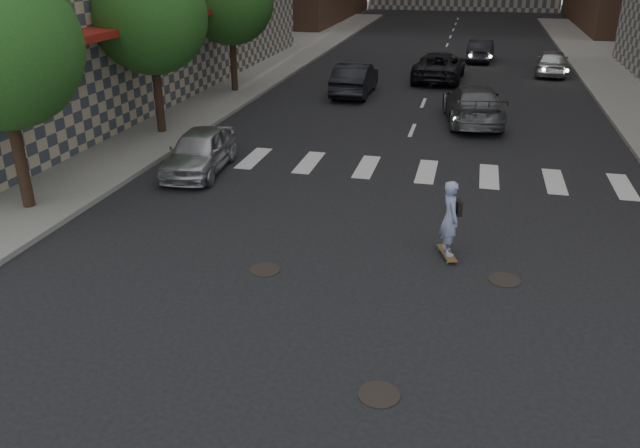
{
  "coord_description": "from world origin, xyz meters",
  "views": [
    {
      "loc": [
        2.21,
        -10.72,
        6.72
      ],
      "look_at": [
        -0.7,
        1.17,
        1.3
      ],
      "focal_mm": 35.0,
      "sensor_mm": 36.0,
      "label": 1
    }
  ],
  "objects_px": {
    "skateboarder": "(450,218)",
    "traffic_car_a": "(355,79)",
    "tree_a": "(1,38)",
    "traffic_car_d": "(552,62)",
    "tree_b": "(152,10)",
    "silver_sedan": "(200,151)",
    "traffic_car_c": "(439,66)",
    "traffic_car_b": "(473,104)",
    "traffic_car_e": "(481,50)"
  },
  "relations": [
    {
      "from": "traffic_car_a",
      "to": "traffic_car_d",
      "type": "height_order",
      "value": "traffic_car_a"
    },
    {
      "from": "tree_a",
      "to": "traffic_car_d",
      "type": "relative_size",
      "value": 1.55
    },
    {
      "from": "traffic_car_b",
      "to": "skateboarder",
      "type": "bearing_deg",
      "value": 80.77
    },
    {
      "from": "tree_b",
      "to": "traffic_car_b",
      "type": "distance_m",
      "value": 13.22
    },
    {
      "from": "skateboarder",
      "to": "silver_sedan",
      "type": "xyz_separation_m",
      "value": [
        -8.22,
        4.38,
        -0.3
      ]
    },
    {
      "from": "traffic_car_b",
      "to": "traffic_car_c",
      "type": "height_order",
      "value": "traffic_car_b"
    },
    {
      "from": "tree_a",
      "to": "traffic_car_e",
      "type": "height_order",
      "value": "tree_a"
    },
    {
      "from": "tree_b",
      "to": "traffic_car_a",
      "type": "relative_size",
      "value": 1.39
    },
    {
      "from": "tree_a",
      "to": "traffic_car_c",
      "type": "xyz_separation_m",
      "value": [
        9.77,
        21.67,
        -3.88
      ]
    },
    {
      "from": "traffic_car_b",
      "to": "traffic_car_d",
      "type": "xyz_separation_m",
      "value": [
        4.21,
        12.18,
        -0.06
      ]
    },
    {
      "from": "tree_a",
      "to": "tree_b",
      "type": "xyz_separation_m",
      "value": [
        0.0,
        8.0,
        0.0
      ]
    },
    {
      "from": "traffic_car_d",
      "to": "traffic_car_b",
      "type": "bearing_deg",
      "value": 76.61
    },
    {
      "from": "skateboarder",
      "to": "traffic_car_d",
      "type": "distance_m",
      "value": 25.52
    },
    {
      "from": "silver_sedan",
      "to": "traffic_car_c",
      "type": "height_order",
      "value": "traffic_car_c"
    },
    {
      "from": "skateboarder",
      "to": "traffic_car_b",
      "type": "xyz_separation_m",
      "value": [
        0.3,
        12.93,
        -0.21
      ]
    },
    {
      "from": "tree_b",
      "to": "traffic_car_c",
      "type": "height_order",
      "value": "tree_b"
    },
    {
      "from": "traffic_car_c",
      "to": "silver_sedan",
      "type": "bearing_deg",
      "value": 71.8
    },
    {
      "from": "skateboarder",
      "to": "tree_a",
      "type": "bearing_deg",
      "value": 158.73
    },
    {
      "from": "tree_a",
      "to": "traffic_car_a",
      "type": "distance_m",
      "value": 18.29
    },
    {
      "from": "traffic_car_d",
      "to": "traffic_car_e",
      "type": "distance_m",
      "value": 5.67
    },
    {
      "from": "traffic_car_a",
      "to": "traffic_car_e",
      "type": "xyz_separation_m",
      "value": [
        6.01,
        12.0,
        -0.1
      ]
    },
    {
      "from": "traffic_car_a",
      "to": "traffic_car_b",
      "type": "xyz_separation_m",
      "value": [
        5.82,
        -4.18,
        0.0
      ]
    },
    {
      "from": "traffic_car_d",
      "to": "traffic_car_e",
      "type": "relative_size",
      "value": 1.02
    },
    {
      "from": "traffic_car_a",
      "to": "traffic_car_e",
      "type": "bearing_deg",
      "value": -116.87
    },
    {
      "from": "traffic_car_b",
      "to": "traffic_car_e",
      "type": "height_order",
      "value": "traffic_car_b"
    },
    {
      "from": "silver_sedan",
      "to": "traffic_car_e",
      "type": "bearing_deg",
      "value": 65.48
    },
    {
      "from": "skateboarder",
      "to": "traffic_car_c",
      "type": "height_order",
      "value": "skateboarder"
    },
    {
      "from": "tree_b",
      "to": "traffic_car_c",
      "type": "relative_size",
      "value": 1.2
    },
    {
      "from": "tree_b",
      "to": "traffic_car_d",
      "type": "relative_size",
      "value": 1.55
    },
    {
      "from": "traffic_car_d",
      "to": "tree_a",
      "type": "bearing_deg",
      "value": 62.97
    },
    {
      "from": "tree_b",
      "to": "skateboarder",
      "type": "xyz_separation_m",
      "value": [
        11.45,
        -8.25,
        -3.65
      ]
    },
    {
      "from": "tree_a",
      "to": "traffic_car_e",
      "type": "xyz_separation_m",
      "value": [
        11.94,
        28.86,
        -3.96
      ]
    },
    {
      "from": "skateboarder",
      "to": "traffic_car_a",
      "type": "bearing_deg",
      "value": 87.87
    },
    {
      "from": "tree_a",
      "to": "skateboarder",
      "type": "height_order",
      "value": "tree_a"
    },
    {
      "from": "tree_a",
      "to": "silver_sedan",
      "type": "xyz_separation_m",
      "value": [
        3.24,
        4.13,
        -3.95
      ]
    },
    {
      "from": "silver_sedan",
      "to": "traffic_car_e",
      "type": "xyz_separation_m",
      "value": [
        8.7,
        24.73,
        -0.01
      ]
    },
    {
      "from": "silver_sedan",
      "to": "traffic_car_d",
      "type": "bearing_deg",
      "value": 53.33
    },
    {
      "from": "silver_sedan",
      "to": "traffic_car_a",
      "type": "bearing_deg",
      "value": 72.92
    },
    {
      "from": "skateboarder",
      "to": "traffic_car_e",
      "type": "xyz_separation_m",
      "value": [
        0.49,
        29.11,
        -0.31
      ]
    },
    {
      "from": "traffic_car_b",
      "to": "traffic_car_c",
      "type": "relative_size",
      "value": 0.98
    },
    {
      "from": "traffic_car_d",
      "to": "traffic_car_e",
      "type": "height_order",
      "value": "traffic_car_d"
    },
    {
      "from": "traffic_car_a",
      "to": "traffic_car_b",
      "type": "relative_size",
      "value": 0.88
    },
    {
      "from": "traffic_car_a",
      "to": "traffic_car_d",
      "type": "xyz_separation_m",
      "value": [
        10.03,
        8.0,
        -0.06
      ]
    },
    {
      "from": "tree_a",
      "to": "traffic_car_e",
      "type": "distance_m",
      "value": 31.48
    },
    {
      "from": "traffic_car_c",
      "to": "tree_b",
      "type": "bearing_deg",
      "value": 56.68
    },
    {
      "from": "traffic_car_a",
      "to": "traffic_car_d",
      "type": "distance_m",
      "value": 12.83
    },
    {
      "from": "tree_a",
      "to": "traffic_car_b",
      "type": "bearing_deg",
      "value": 47.19
    },
    {
      "from": "tree_a",
      "to": "traffic_car_d",
      "type": "height_order",
      "value": "tree_a"
    },
    {
      "from": "traffic_car_b",
      "to": "traffic_car_e",
      "type": "relative_size",
      "value": 1.3
    },
    {
      "from": "tree_a",
      "to": "traffic_car_b",
      "type": "xyz_separation_m",
      "value": [
        11.75,
        12.68,
        -3.86
      ]
    }
  ]
}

